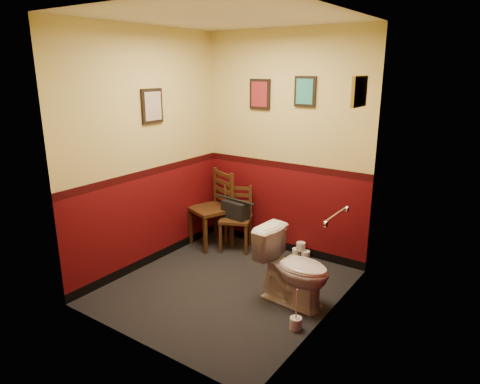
# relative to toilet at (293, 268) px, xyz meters

# --- Properties ---
(floor) EXTENTS (2.20, 2.40, 0.00)m
(floor) POSITION_rel_toilet_xyz_m (-0.72, -0.13, -0.37)
(floor) COLOR black
(floor) RESTS_ON ground
(ceiling) EXTENTS (2.20, 2.40, 0.00)m
(ceiling) POSITION_rel_toilet_xyz_m (-0.72, -0.13, 2.33)
(ceiling) COLOR silver
(ceiling) RESTS_ON ground
(wall_back) EXTENTS (2.20, 0.00, 2.70)m
(wall_back) POSITION_rel_toilet_xyz_m (-0.72, 1.07, 0.98)
(wall_back) COLOR #54090D
(wall_back) RESTS_ON ground
(wall_front) EXTENTS (2.20, 0.00, 2.70)m
(wall_front) POSITION_rel_toilet_xyz_m (-0.72, -1.33, 0.98)
(wall_front) COLOR #54090D
(wall_front) RESTS_ON ground
(wall_left) EXTENTS (0.00, 2.40, 2.70)m
(wall_left) POSITION_rel_toilet_xyz_m (-1.82, -0.13, 0.98)
(wall_left) COLOR #54090D
(wall_left) RESTS_ON ground
(wall_right) EXTENTS (0.00, 2.40, 2.70)m
(wall_right) POSITION_rel_toilet_xyz_m (0.38, -0.13, 0.98)
(wall_right) COLOR #54090D
(wall_right) RESTS_ON ground
(grab_bar) EXTENTS (0.05, 0.56, 0.06)m
(grab_bar) POSITION_rel_toilet_xyz_m (0.35, 0.12, 0.58)
(grab_bar) COLOR silver
(grab_bar) RESTS_ON wall_right
(framed_print_back_a) EXTENTS (0.28, 0.04, 0.36)m
(framed_print_back_a) POSITION_rel_toilet_xyz_m (-1.07, 1.05, 1.58)
(framed_print_back_a) COLOR black
(framed_print_back_a) RESTS_ON wall_back
(framed_print_back_b) EXTENTS (0.26, 0.04, 0.34)m
(framed_print_back_b) POSITION_rel_toilet_xyz_m (-0.47, 1.05, 1.63)
(framed_print_back_b) COLOR black
(framed_print_back_b) RESTS_ON wall_back
(framed_print_left) EXTENTS (0.04, 0.30, 0.38)m
(framed_print_left) POSITION_rel_toilet_xyz_m (-1.80, -0.03, 1.48)
(framed_print_left) COLOR black
(framed_print_left) RESTS_ON wall_left
(framed_print_right) EXTENTS (0.04, 0.34, 0.28)m
(framed_print_right) POSITION_rel_toilet_xyz_m (0.36, 0.47, 1.68)
(framed_print_right) COLOR olive
(framed_print_right) RESTS_ON wall_right
(toilet) EXTENTS (0.78, 0.47, 0.74)m
(toilet) POSITION_rel_toilet_xyz_m (0.00, 0.00, 0.00)
(toilet) COLOR white
(toilet) RESTS_ON floor
(toilet_brush) EXTENTS (0.11, 0.11, 0.39)m
(toilet_brush) POSITION_rel_toilet_xyz_m (0.24, -0.39, -0.31)
(toilet_brush) COLOR silver
(toilet_brush) RESTS_ON floor
(chair_left) EXTENTS (0.59, 0.59, 0.98)m
(chair_left) POSITION_rel_toilet_xyz_m (-1.55, 0.71, 0.12)
(chair_left) COLOR #3D2512
(chair_left) RESTS_ON floor
(chair_right) EXTENTS (0.50, 0.50, 0.81)m
(chair_right) POSITION_rel_toilet_xyz_m (-1.24, 0.78, 0.04)
(chair_right) COLOR #3D2512
(chair_right) RESTS_ON floor
(handbag) EXTENTS (0.37, 0.22, 0.25)m
(handbag) POSITION_rel_toilet_xyz_m (-1.22, 0.75, 0.17)
(handbag) COLOR black
(handbag) RESTS_ON chair_right
(tp_stack) EXTENTS (0.23, 0.12, 0.20)m
(tp_stack) POSITION_rel_toilet_xyz_m (-0.40, 0.98, -0.29)
(tp_stack) COLOR silver
(tp_stack) RESTS_ON floor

